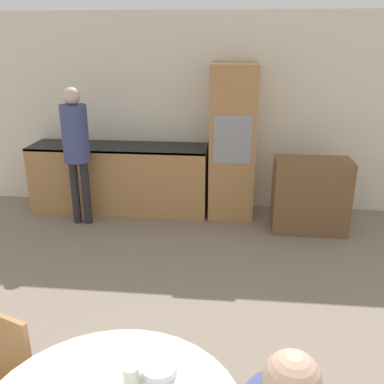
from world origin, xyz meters
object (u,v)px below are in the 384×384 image
person_standing (76,141)px  cup (131,375)px  oven_unit (233,142)px  bowl_centre (159,369)px  sideboard (310,196)px

person_standing → cup: size_ratio=17.83×
person_standing → cup: bearing=-66.3°
oven_unit → cup: 3.94m
person_standing → oven_unit: bearing=14.9°
person_standing → bowl_centre: size_ratio=9.86×
oven_unit → person_standing: oven_unit is taller
person_standing → cup: (1.49, -3.41, -0.27)m
sideboard → bowl_centre: size_ratio=5.20×
oven_unit → sideboard: (0.97, -0.43, -0.54)m
oven_unit → person_standing: bearing=-165.1°
oven_unit → bowl_centre: 3.85m
oven_unit → person_standing: (-1.90, -0.51, 0.09)m
person_standing → bowl_centre: 3.71m
bowl_centre → oven_unit: bearing=85.6°
cup → oven_unit: bearing=84.0°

